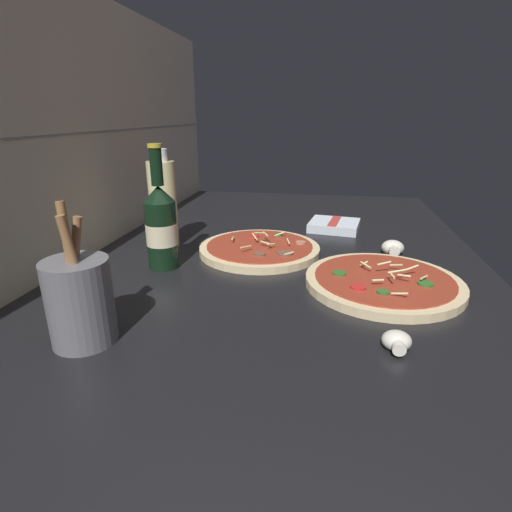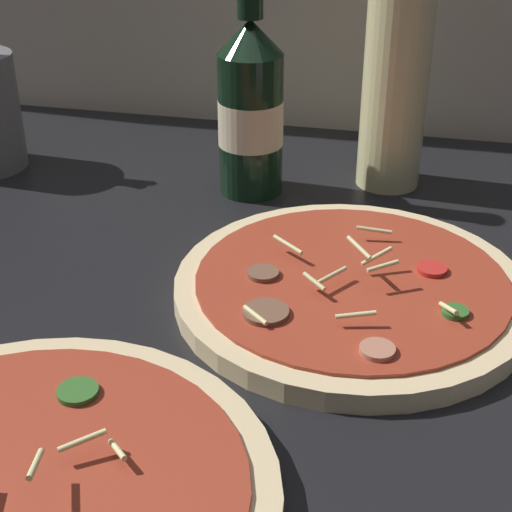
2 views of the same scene
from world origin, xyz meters
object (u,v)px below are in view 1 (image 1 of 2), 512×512
at_px(mushroom_right, 393,248).
at_px(utensil_crock, 80,300).
at_px(beer_bottle, 161,226).
at_px(mushroom_left, 397,341).
at_px(pizza_far, 260,249).
at_px(pizza_near, 383,282).
at_px(oil_bottle, 163,203).
at_px(dish_towel, 334,225).

height_order(mushroom_right, utensil_crock, utensil_crock).
distance_m(beer_bottle, mushroom_left, 0.52).
bearing_deg(pizza_far, beer_bottle, 123.90).
distance_m(pizza_far, utensil_crock, 0.47).
relative_size(pizza_near, utensil_crock, 1.43).
xyz_separation_m(beer_bottle, oil_bottle, (0.14, 0.05, 0.02)).
bearing_deg(pizza_far, mushroom_right, -83.39).
height_order(mushroom_left, dish_towel, mushroom_left).
distance_m(oil_bottle, mushroom_right, 0.56).
bearing_deg(beer_bottle, utensil_crock, -179.49).
bearing_deg(dish_towel, mushroom_left, -172.53).
relative_size(pizza_near, beer_bottle, 1.14).
distance_m(pizza_far, mushroom_right, 0.31).
relative_size(mushroom_left, utensil_crock, 0.21).
height_order(utensil_crock, dish_towel, utensil_crock).
distance_m(pizza_far, dish_towel, 0.30).
distance_m(mushroom_right, dish_towel, 0.24).
distance_m(mushroom_left, utensil_crock, 0.45).
height_order(oil_bottle, mushroom_left, oil_bottle).
bearing_deg(oil_bottle, beer_bottle, -159.76).
relative_size(beer_bottle, mushroom_left, 5.97).
height_order(oil_bottle, utensil_crock, oil_bottle).
distance_m(pizza_near, dish_towel, 0.40).
relative_size(pizza_far, utensil_crock, 1.38).
relative_size(beer_bottle, utensil_crock, 1.25).
distance_m(oil_bottle, utensil_crock, 0.45).
distance_m(pizza_near, pizza_far, 0.31).
bearing_deg(utensil_crock, pizza_near, -58.60).
distance_m(mushroom_right, utensil_crock, 0.68).
height_order(pizza_far, dish_towel, pizza_far).
xyz_separation_m(pizza_near, pizza_far, (0.15, 0.27, 0.00)).
bearing_deg(pizza_near, beer_bottle, 86.57).
bearing_deg(pizza_near, oil_bottle, 71.96).
bearing_deg(mushroom_right, beer_bottle, 108.10).
distance_m(mushroom_left, dish_towel, 0.62).
bearing_deg(dish_towel, mushroom_right, -146.61).
height_order(beer_bottle, utensil_crock, beer_bottle).
relative_size(mushroom_right, dish_towel, 0.35).
bearing_deg(mushroom_right, pizza_far, 96.61).
relative_size(pizza_far, beer_bottle, 1.10).
distance_m(pizza_near, mushroom_right, 0.20).
distance_m(pizza_near, utensil_crock, 0.53).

